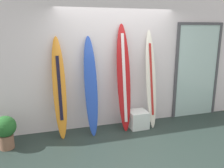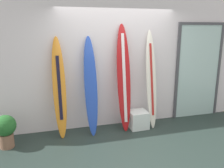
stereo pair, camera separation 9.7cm
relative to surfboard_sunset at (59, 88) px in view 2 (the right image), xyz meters
The scene contains 9 objects.
ground 1.85m from the surfboard_sunset, 37.60° to the right, with size 8.00×8.00×0.04m, color #25332E.
wall_back 1.35m from the surfboard_sunset, 15.78° to the left, with size 7.20×0.20×2.80m, color silver.
surfboard_sunset is the anchor object (origin of this frame).
surfboard_cobalt 0.61m from the surfboard_sunset, ahead, with size 0.26×0.48×1.96m.
surfboard_crimson 1.31m from the surfboard_sunset, ahead, with size 0.30×0.49×2.20m.
surfboard_ivory 1.93m from the surfboard_sunset, ahead, with size 0.24×0.48×2.07m.
display_block_left 1.80m from the surfboard_sunset, ahead, with size 0.40×0.40×0.36m.
glass_door 3.26m from the surfboard_sunset, ahead, with size 1.19×0.06×2.24m.
potted_plant 1.19m from the surfboard_sunset, 165.87° to the right, with size 0.38×0.38×0.61m.
Camera 2 is at (-1.42, -3.47, 2.08)m, focal length 36.99 mm.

